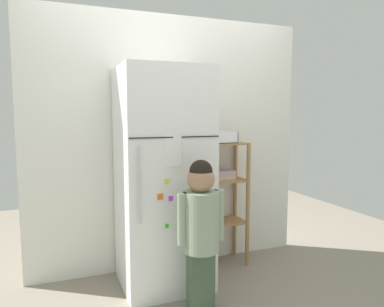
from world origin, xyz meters
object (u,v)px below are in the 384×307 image
object	(u,v)px
pantry_shelf_unit	(222,191)
fruit_bin	(220,139)
refrigerator	(163,178)
child_standing	(201,221)

from	to	relation	value
pantry_shelf_unit	fruit_bin	distance (m)	0.48
refrigerator	fruit_bin	size ratio (longest dim) A/B	6.92
child_standing	fruit_bin	distance (m)	0.96
refrigerator	child_standing	xyz separation A→B (m)	(0.12, -0.51, -0.22)
child_standing	pantry_shelf_unit	world-z (taller)	pantry_shelf_unit
refrigerator	pantry_shelf_unit	bearing A→B (deg)	16.65
refrigerator	fruit_bin	distance (m)	0.67
pantry_shelf_unit	fruit_bin	bearing A→B (deg)	-144.13
child_standing	pantry_shelf_unit	size ratio (longest dim) A/B	0.95
refrigerator	pantry_shelf_unit	world-z (taller)	refrigerator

